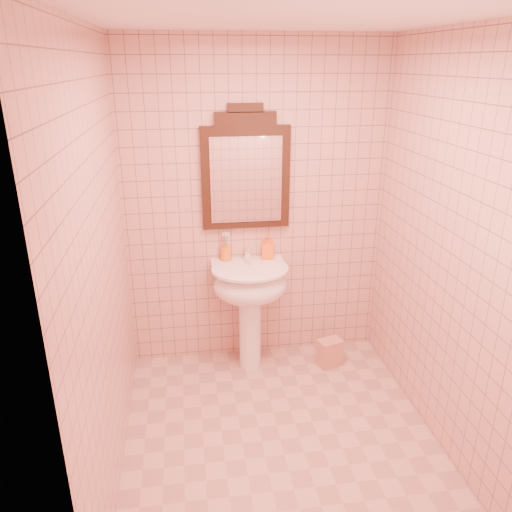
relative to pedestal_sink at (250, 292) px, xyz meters
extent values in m
plane|color=#C9A491|center=(0.08, -0.87, -0.66)|extent=(2.20, 2.20, 0.00)
cube|color=#CE9B8F|center=(0.08, 0.23, 0.59)|extent=(2.00, 0.02, 2.50)
cylinder|color=white|center=(0.00, 0.01, -0.31)|extent=(0.17, 0.17, 0.70)
ellipsoid|color=white|center=(0.00, -0.01, 0.06)|extent=(0.56, 0.46, 0.28)
cube|color=white|center=(0.00, 0.15, 0.17)|extent=(0.56, 0.15, 0.05)
cylinder|color=white|center=(0.00, -0.01, 0.19)|extent=(0.58, 0.58, 0.02)
cylinder|color=white|center=(0.00, 0.15, 0.25)|extent=(0.04, 0.04, 0.09)
cylinder|color=white|center=(0.00, 0.10, 0.28)|extent=(0.02, 0.10, 0.02)
cylinder|color=white|center=(0.00, 0.05, 0.26)|extent=(0.02, 0.02, 0.04)
cube|color=white|center=(0.00, 0.16, 0.30)|extent=(0.02, 0.07, 0.01)
cube|color=black|center=(0.00, 0.20, 0.84)|extent=(0.66, 0.05, 0.76)
cube|color=black|center=(0.00, 0.20, 1.27)|extent=(0.45, 0.05, 0.10)
cube|color=black|center=(0.00, 0.20, 1.34)|extent=(0.25, 0.05, 0.06)
cube|color=white|center=(0.00, 0.17, 0.83)|extent=(0.53, 0.01, 0.64)
cylinder|color=orange|center=(-0.16, 0.18, 0.26)|extent=(0.09, 0.09, 0.11)
cylinder|color=silver|center=(-0.14, 0.18, 0.30)|extent=(0.01, 0.01, 0.20)
cylinder|color=#338CD8|center=(-0.16, 0.20, 0.30)|extent=(0.01, 0.01, 0.20)
cylinder|color=#E5334C|center=(-0.18, 0.18, 0.30)|extent=(0.01, 0.01, 0.20)
cylinder|color=#3FBF59|center=(-0.16, 0.16, 0.30)|extent=(0.01, 0.01, 0.20)
imported|color=orange|center=(0.17, 0.17, 0.30)|extent=(0.10, 0.11, 0.20)
cube|color=tan|center=(0.64, -0.08, -0.55)|extent=(0.21, 0.17, 0.23)
camera|label=1|loc=(-0.45, -3.42, 1.64)|focal=35.00mm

